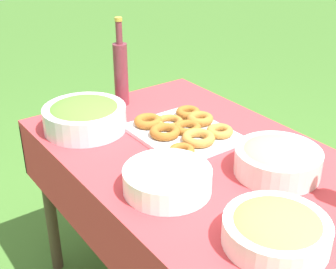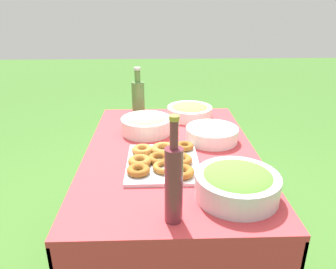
# 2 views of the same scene
# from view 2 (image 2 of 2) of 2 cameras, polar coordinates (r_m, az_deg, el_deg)

# --- Properties ---
(ground_plane) EXTENTS (14.00, 14.00, 0.00)m
(ground_plane) POSITION_cam_2_polar(r_m,az_deg,el_deg) (2.04, 0.41, -22.07)
(ground_plane) COLOR #3D6B28
(picnic_table) EXTENTS (1.28, 0.82, 0.75)m
(picnic_table) POSITION_cam_2_polar(r_m,az_deg,el_deg) (1.65, 0.47, -6.02)
(picnic_table) COLOR #B73338
(picnic_table) RESTS_ON ground_plane
(salad_bowl) EXTENTS (0.31, 0.31, 0.11)m
(salad_bowl) POSITION_cam_2_polar(r_m,az_deg,el_deg) (1.24, 11.94, -8.28)
(salad_bowl) COLOR silver
(salad_bowl) RESTS_ON picnic_table
(pasta_bowl) EXTENTS (0.27, 0.27, 0.10)m
(pasta_bowl) POSITION_cam_2_polar(r_m,az_deg,el_deg) (1.79, -3.82, 1.94)
(pasta_bowl) COLOR silver
(pasta_bowl) RESTS_ON picnic_table
(donut_platter) EXTENTS (0.38, 0.32, 0.05)m
(donut_platter) POSITION_cam_2_polar(r_m,az_deg,el_deg) (1.45, -0.99, -4.59)
(donut_platter) COLOR silver
(donut_platter) RESTS_ON picnic_table
(plate_stack) EXTENTS (0.27, 0.27, 0.07)m
(plate_stack) POSITION_cam_2_polar(r_m,az_deg,el_deg) (1.71, 7.64, 0.05)
(plate_stack) COLOR white
(plate_stack) RESTS_ON picnic_table
(olive_oil_bottle) EXTENTS (0.08, 0.08, 0.30)m
(olive_oil_bottle) POSITION_cam_2_polar(r_m,az_deg,el_deg) (2.06, -5.22, 6.56)
(olive_oil_bottle) COLOR #4C7238
(olive_oil_bottle) RESTS_ON picnic_table
(wine_bottle) EXTENTS (0.06, 0.06, 0.37)m
(wine_bottle) POSITION_cam_2_polar(r_m,az_deg,el_deg) (1.05, 1.00, -8.26)
(wine_bottle) COLOR maroon
(wine_bottle) RESTS_ON picnic_table
(olive_bowl) EXTENTS (0.27, 0.27, 0.09)m
(olive_bowl) POSITION_cam_2_polar(r_m,az_deg,el_deg) (2.03, 3.78, 4.13)
(olive_bowl) COLOR white
(olive_bowl) RESTS_ON picnic_table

